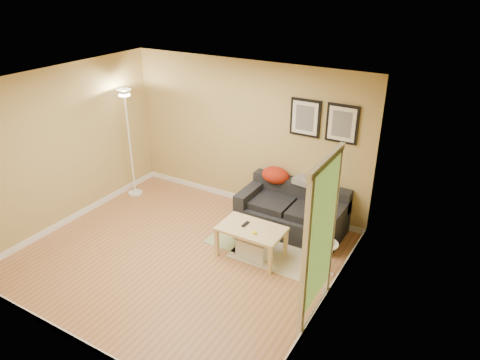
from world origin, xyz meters
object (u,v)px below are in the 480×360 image
Objects in this scene: side_table at (325,258)px; book_stack at (326,241)px; storage_bin at (254,247)px; sofa at (292,210)px; coffee_table at (251,242)px; floor_lamp at (130,147)px.

book_stack is at bearing -163.92° from side_table.
storage_bin is 2.20× the size of book_stack.
storage_bin is 1.08m from side_table.
sofa reaches higher than coffee_table.
side_table is (1.06, 0.14, 0.10)m from storage_bin.
storage_bin is at bearing -11.98° from floor_lamp.
floor_lamp reaches higher than book_stack.
side_table is (0.89, -0.81, -0.13)m from sofa.
floor_lamp reaches higher than sofa.
sofa is 1.76× the size of coffee_table.
coffee_table is at bearing 173.62° from book_stack.
coffee_table is at bearing -12.64° from floor_lamp.
book_stack is at bearing -7.06° from floor_lamp.
storage_bin is (-0.17, -0.95, -0.23)m from sofa.
storage_bin is at bearing 31.55° from coffee_table.
floor_lamp is at bearing 168.02° from storage_bin.
book_stack is (-0.02, -0.00, 0.28)m from side_table.
book_stack is 0.11× the size of floor_lamp.
sofa is at bearing 5.84° from floor_lamp.
side_table is at bearing -6.97° from floor_lamp.
book_stack is at bearing 7.02° from coffee_table.
side_table reaches higher than storage_bin.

